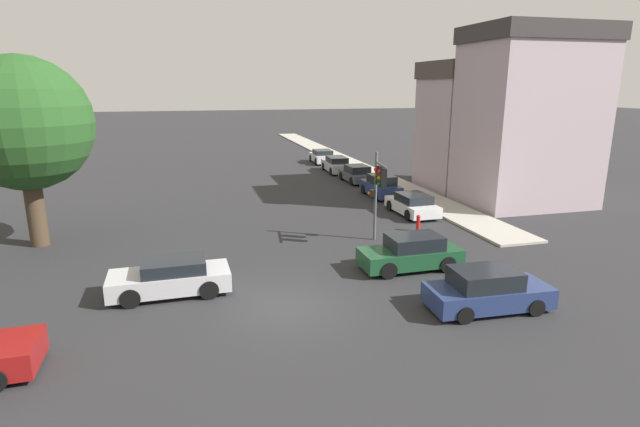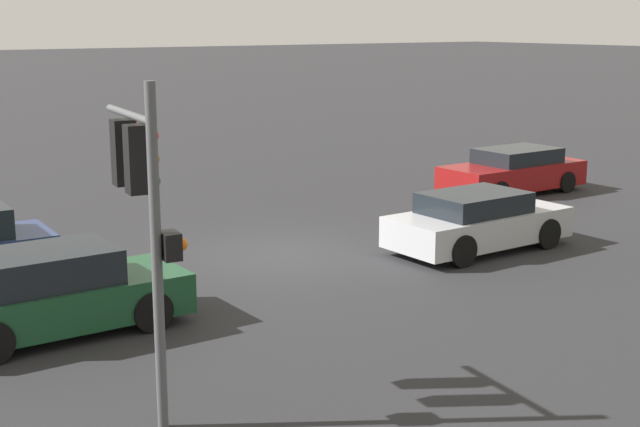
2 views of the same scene
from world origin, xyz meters
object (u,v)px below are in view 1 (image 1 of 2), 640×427
object	(u,v)px
parked_car_1	(381,186)
parked_car_4	(322,157)
street_tree	(23,124)
parked_car_0	(412,205)
parked_car_3	(336,165)
crossing_car_1	(487,291)
parked_car_2	(357,174)
traffic_signal	(378,183)
crossing_car_3	(171,277)
crossing_car_2	(411,253)
fire_hydrant	(418,222)

from	to	relation	value
parked_car_1	parked_car_4	bearing A→B (deg)	-1.44
street_tree	parked_car_0	xyz separation A→B (m)	(20.42, 0.77, -5.29)
street_tree	parked_car_3	world-z (taller)	street_tree
crossing_car_1	parked_car_2	world-z (taller)	crossing_car_1
parked_car_0	traffic_signal	bearing A→B (deg)	137.28
crossing_car_3	parked_car_3	bearing A→B (deg)	-120.86
parked_car_2	parked_car_4	xyz separation A→B (m)	(0.03, 10.79, -0.00)
parked_car_2	crossing_car_1	bearing A→B (deg)	169.81
traffic_signal	parked_car_0	size ratio (longest dim) A/B	1.09
parked_car_2	parked_car_1	bearing A→B (deg)	176.37
parked_car_1	parked_car_2	size ratio (longest dim) A/B	1.01
parked_car_0	parked_car_2	distance (m)	11.01
crossing_car_2	parked_car_2	distance (m)	20.02
parked_car_1	crossing_car_3	bearing A→B (deg)	134.09
street_tree	fire_hydrant	size ratio (longest dim) A/B	9.90
traffic_signal	parked_car_3	size ratio (longest dim) A/B	0.96
parked_car_3	fire_hydrant	world-z (taller)	parked_car_3
traffic_signal	parked_car_2	world-z (taller)	traffic_signal
street_tree	parked_car_3	xyz separation A→B (m)	(20.43, 16.82, -5.23)
crossing_car_3	parked_car_4	xyz separation A→B (m)	(14.25, 30.48, -0.01)
crossing_car_2	parked_car_3	world-z (taller)	crossing_car_2
parked_car_1	fire_hydrant	world-z (taller)	parked_car_1
street_tree	parked_car_4	world-z (taller)	street_tree
parked_car_0	parked_car_4	distance (m)	21.79
traffic_signal	street_tree	bearing A→B (deg)	-6.93
parked_car_3	parked_car_4	bearing A→B (deg)	-0.43
crossing_car_3	parked_car_3	world-z (taller)	parked_car_3
parked_car_3	parked_car_4	size ratio (longest dim) A/B	1.13
parked_car_4	parked_car_2	bearing A→B (deg)	-178.04
parked_car_0	parked_car_1	distance (m)	5.30
traffic_signal	fire_hydrant	xyz separation A→B (m)	(2.97, 1.48, -2.60)
crossing_car_2	parked_car_4	world-z (taller)	crossing_car_2
crossing_car_1	parked_car_1	size ratio (longest dim) A/B	1.08
crossing_car_3	parked_car_4	bearing A→B (deg)	-116.38
street_tree	parked_car_2	xyz separation A→B (m)	(20.63, 11.78, -5.27)
parked_car_1	fire_hydrant	size ratio (longest dim) A/B	4.40
crossing_car_1	parked_car_3	size ratio (longest dim) A/B	0.93
parked_car_0	fire_hydrant	xyz separation A→B (m)	(-1.25, -3.39, -0.14)
street_tree	crossing_car_3	size ratio (longest dim) A/B	2.04
traffic_signal	parked_car_2	bearing A→B (deg)	-98.36
parked_car_2	parked_car_3	distance (m)	5.04
traffic_signal	crossing_car_1	xyz separation A→B (m)	(0.97, -8.08, -2.40)
crossing_car_3	parked_car_4	size ratio (longest dim) A/B	1.07
parked_car_3	fire_hydrant	bearing A→B (deg)	178.22
crossing_car_1	parked_car_4	size ratio (longest dim) A/B	1.05
traffic_signal	parked_car_1	distance (m)	11.27
parked_car_0	parked_car_1	xyz separation A→B (m)	(0.05, 5.30, 0.11)
traffic_signal	parked_car_2	size ratio (longest dim) A/B	1.12
crossing_car_2	parked_car_1	distance (m)	14.45
parked_car_2	crossing_car_2	bearing A→B (deg)	165.60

